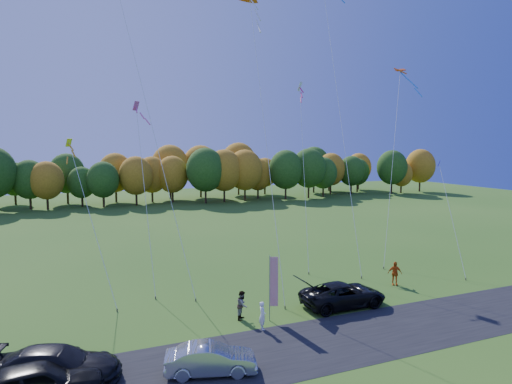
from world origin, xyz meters
name	(u,v)px	position (x,y,z in m)	size (l,w,h in m)	color
ground	(294,316)	(0.00, 0.00, 0.00)	(160.00, 160.00, 0.00)	#295516
asphalt_strip	(330,342)	(0.00, -4.00, 0.01)	(90.00, 6.00, 0.01)	black
tree_line	(145,205)	(0.00, 55.00, 0.00)	(116.00, 12.00, 10.00)	#1E4711
black_suv	(343,294)	(3.65, 0.22, 0.78)	(2.58, 5.60, 1.56)	black
silver_sedan	(211,359)	(-6.79, -4.75, 0.68)	(1.45, 4.15, 1.37)	#AEAEB3
dark_truck_a	(57,365)	(-13.22, -2.89, 0.80)	(2.23, 5.48, 1.59)	black
dark_truck_b	(36,384)	(-13.97, -4.44, 0.88)	(2.08, 5.18, 1.76)	black
person_tailgate_a	(262,315)	(-2.61, -1.09, 0.80)	(0.58, 0.38, 1.60)	white
person_tailgate_b	(242,305)	(-3.11, 0.75, 0.86)	(0.84, 0.65, 1.72)	gray
person_east	(395,273)	(9.68, 2.50, 0.88)	(1.03, 0.43, 1.76)	#CB5213
feather_flag	(273,281)	(-1.54, -0.18, 2.41)	(0.49, 0.24, 3.95)	#999999
kite_delta_blue	(147,105)	(-6.88, 10.02, 13.22)	(5.41, 11.41, 27.31)	#4C3F33
kite_parafoil_orange	(339,108)	(10.27, 11.23, 13.62)	(5.49, 13.48, 27.56)	#4C3F33
kite_delta_red	(265,128)	(0.81, 6.28, 11.56)	(2.73, 10.63, 23.27)	#4C3F33
kite_parafoil_rainbow	(393,160)	(15.30, 9.87, 8.96)	(8.68, 7.71, 18.24)	#4C3F33
kite_diamond_yellow	(91,220)	(-11.04, 8.30, 5.38)	(2.83, 7.27, 11.10)	#4C3F33
kite_diamond_white	(304,172)	(6.69, 11.07, 8.02)	(3.77, 8.18, 16.64)	#4C3F33
kite_diamond_pink	(144,181)	(-7.31, 9.48, 7.77)	(1.18, 6.27, 13.98)	#4C3F33
kite_diamond_blue_low	(451,217)	(16.60, 3.99, 4.43)	(2.73, 5.96, 9.24)	#4C3F33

